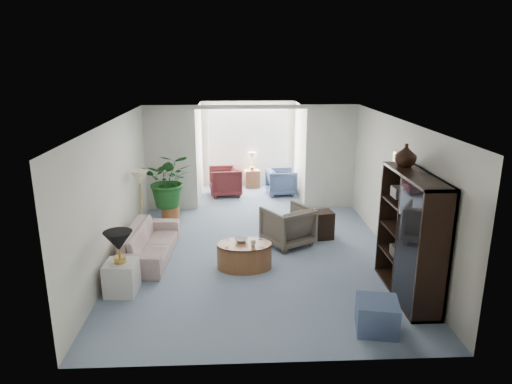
{
  "coord_description": "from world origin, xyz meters",
  "views": [
    {
      "loc": [
        -0.39,
        -7.75,
        3.5
      ],
      "look_at": [
        0.0,
        0.6,
        1.1
      ],
      "focal_mm": 32.47,
      "sensor_mm": 36.0,
      "label": 1
    }
  ],
  "objects_px": {
    "coffee_bowl": "(241,240)",
    "sunroom_chair_blue": "(281,182)",
    "table_lamp": "(118,241)",
    "sunroom_chair_maroon": "(225,181)",
    "framed_picture": "(400,168)",
    "coffee_cup": "(253,243)",
    "cabinet_urn": "(406,155)",
    "coffee_table": "(244,256)",
    "side_table_dark": "(320,225)",
    "sunroom_table": "(252,179)",
    "wingback_chair": "(288,226)",
    "sofa": "(150,242)",
    "floor_lamp": "(139,178)",
    "plant_pot": "(171,213)",
    "end_table": "(122,278)",
    "ottoman": "(377,316)",
    "entertainment_cabinet": "(411,236)"
  },
  "relations": [
    {
      "from": "framed_picture",
      "to": "entertainment_cabinet",
      "type": "bearing_deg",
      "value": -100.04
    },
    {
      "from": "side_table_dark",
      "to": "coffee_cup",
      "type": "bearing_deg",
      "value": -134.83
    },
    {
      "from": "table_lamp",
      "to": "cabinet_urn",
      "type": "xyz_separation_m",
      "value": [
        4.39,
        0.27,
        1.22
      ]
    },
    {
      "from": "end_table",
      "to": "ottoman",
      "type": "height_order",
      "value": "end_table"
    },
    {
      "from": "coffee_bowl",
      "to": "sofa",
      "type": "bearing_deg",
      "value": 165.63
    },
    {
      "from": "sunroom_chair_maroon",
      "to": "framed_picture",
      "type": "bearing_deg",
      "value": 30.08
    },
    {
      "from": "side_table_dark",
      "to": "floor_lamp",
      "type": "bearing_deg",
      "value": 176.29
    },
    {
      "from": "side_table_dark",
      "to": "cabinet_urn",
      "type": "xyz_separation_m",
      "value": [
        0.91,
        -1.88,
        1.81
      ]
    },
    {
      "from": "table_lamp",
      "to": "sofa",
      "type": "bearing_deg",
      "value": 81.57
    },
    {
      "from": "end_table",
      "to": "side_table_dark",
      "type": "relative_size",
      "value": 0.92
    },
    {
      "from": "cabinet_urn",
      "to": "plant_pot",
      "type": "distance_m",
      "value": 5.5
    },
    {
      "from": "sofa",
      "to": "coffee_bowl",
      "type": "height_order",
      "value": "sofa"
    },
    {
      "from": "coffee_cup",
      "to": "ottoman",
      "type": "bearing_deg",
      "value": -50.63
    },
    {
      "from": "plant_pot",
      "to": "sunroom_table",
      "type": "relative_size",
      "value": 0.8
    },
    {
      "from": "side_table_dark",
      "to": "table_lamp",
      "type": "bearing_deg",
      "value": -148.29
    },
    {
      "from": "coffee_table",
      "to": "side_table_dark",
      "type": "distance_m",
      "value": 2.06
    },
    {
      "from": "side_table_dark",
      "to": "plant_pot",
      "type": "height_order",
      "value": "side_table_dark"
    },
    {
      "from": "end_table",
      "to": "cabinet_urn",
      "type": "bearing_deg",
      "value": 3.54
    },
    {
      "from": "coffee_table",
      "to": "sunroom_chair_blue",
      "type": "bearing_deg",
      "value": 76.47
    },
    {
      "from": "side_table_dark",
      "to": "wingback_chair",
      "type": "bearing_deg",
      "value": -156.8
    },
    {
      "from": "floor_lamp",
      "to": "cabinet_urn",
      "type": "height_order",
      "value": "cabinet_urn"
    },
    {
      "from": "coffee_table",
      "to": "sunroom_chair_blue",
      "type": "height_order",
      "value": "sunroom_chair_blue"
    },
    {
      "from": "end_table",
      "to": "wingback_chair",
      "type": "xyz_separation_m",
      "value": [
        2.79,
        1.85,
        0.13
      ]
    },
    {
      "from": "sunroom_chair_blue",
      "to": "sunroom_chair_maroon",
      "type": "relative_size",
      "value": 0.91
    },
    {
      "from": "side_table_dark",
      "to": "plant_pot",
      "type": "xyz_separation_m",
      "value": [
        -3.18,
        1.26,
        -0.12
      ]
    },
    {
      "from": "framed_picture",
      "to": "floor_lamp",
      "type": "distance_m",
      "value": 4.95
    },
    {
      "from": "coffee_table",
      "to": "side_table_dark",
      "type": "xyz_separation_m",
      "value": [
        1.57,
        1.33,
        0.06
      ]
    },
    {
      "from": "coffee_table",
      "to": "plant_pot",
      "type": "distance_m",
      "value": 3.05
    },
    {
      "from": "coffee_bowl",
      "to": "sunroom_chair_blue",
      "type": "bearing_deg",
      "value": 75.57
    },
    {
      "from": "end_table",
      "to": "sunroom_chair_blue",
      "type": "distance_m",
      "value": 6.15
    },
    {
      "from": "sofa",
      "to": "coffee_table",
      "type": "relative_size",
      "value": 2.1
    },
    {
      "from": "floor_lamp",
      "to": "sunroom_chair_maroon",
      "type": "xyz_separation_m",
      "value": [
        1.63,
        2.97,
        -0.87
      ]
    },
    {
      "from": "coffee_table",
      "to": "wingback_chair",
      "type": "height_order",
      "value": "wingback_chair"
    },
    {
      "from": "framed_picture",
      "to": "sunroom_chair_blue",
      "type": "relative_size",
      "value": 0.66
    },
    {
      "from": "entertainment_cabinet",
      "to": "ottoman",
      "type": "xyz_separation_m",
      "value": [
        -0.75,
        -0.97,
        -0.74
      ]
    },
    {
      "from": "coffee_cup",
      "to": "cabinet_urn",
      "type": "distance_m",
      "value": 2.86
    },
    {
      "from": "coffee_cup",
      "to": "sunroom_table",
      "type": "height_order",
      "value": "coffee_cup"
    },
    {
      "from": "sofa",
      "to": "floor_lamp",
      "type": "bearing_deg",
      "value": 20.43
    },
    {
      "from": "floor_lamp",
      "to": "sunroom_chair_maroon",
      "type": "distance_m",
      "value": 3.5
    },
    {
      "from": "table_lamp",
      "to": "sunroom_chair_maroon",
      "type": "height_order",
      "value": "table_lamp"
    },
    {
      "from": "wingback_chair",
      "to": "plant_pot",
      "type": "height_order",
      "value": "wingback_chair"
    },
    {
      "from": "plant_pot",
      "to": "sunroom_chair_maroon",
      "type": "bearing_deg",
      "value": 58.43
    },
    {
      "from": "framed_picture",
      "to": "sofa",
      "type": "distance_m",
      "value": 4.65
    },
    {
      "from": "sunroom_chair_blue",
      "to": "wingback_chair",
      "type": "bearing_deg",
      "value": 170.5
    },
    {
      "from": "sunroom_chair_blue",
      "to": "sunroom_chair_maroon",
      "type": "bearing_deg",
      "value": 84.09
    },
    {
      "from": "sofa",
      "to": "coffee_table",
      "type": "height_order",
      "value": "sofa"
    },
    {
      "from": "table_lamp",
      "to": "plant_pot",
      "type": "distance_m",
      "value": 3.5
    },
    {
      "from": "framed_picture",
      "to": "sunroom_table",
      "type": "distance_m",
      "value": 5.75
    },
    {
      "from": "end_table",
      "to": "coffee_table",
      "type": "height_order",
      "value": "end_table"
    },
    {
      "from": "framed_picture",
      "to": "ottoman",
      "type": "relative_size",
      "value": 0.93
    }
  ]
}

